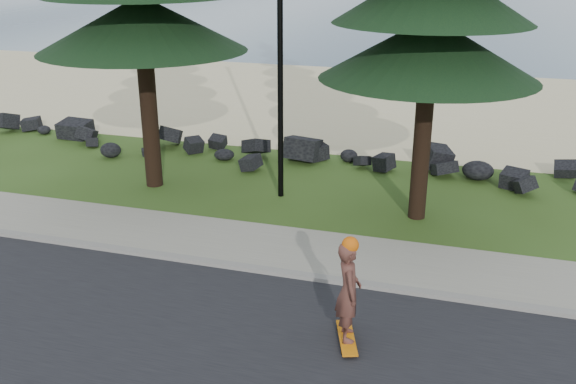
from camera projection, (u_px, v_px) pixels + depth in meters
The scene contains 9 objects.
ground at pixel (236, 248), 13.67m from camera, with size 160.00×160.00×0.00m, color #324B17.
road at pixel (129, 373), 9.64m from camera, with size 160.00×7.00×0.02m, color black.
kerb at pixel (220, 264), 12.85m from camera, with size 160.00×0.20×0.10m, color gray.
sidewalk at pixel (240, 242), 13.84m from camera, with size 160.00×2.00×0.08m, color gray.
beach_sand at pixel (361, 101), 26.64m from camera, with size 160.00×15.00×0.01m, color beige.
ocean at pixel (434, 16), 59.30m from camera, with size 160.00×58.00×0.01m, color #38596C.
seawall_boulders at pixel (305, 167), 18.68m from camera, with size 60.00×2.40×1.10m, color black, non-canonical shape.
lamp_post at pixel (280, 32), 15.06m from camera, with size 0.25×0.14×8.14m.
skateboarder at pixel (348, 292), 10.05m from camera, with size 0.57×1.03×1.87m.
Camera 1 is at (4.59, -11.51, 6.00)m, focal length 40.00 mm.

